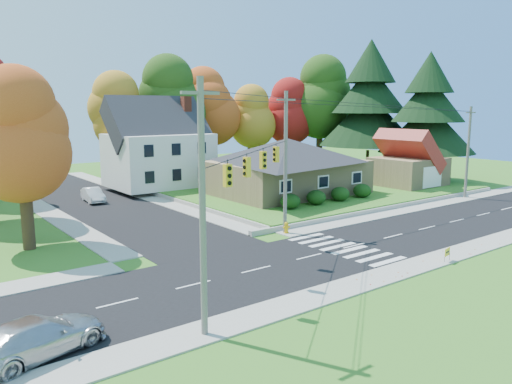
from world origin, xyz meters
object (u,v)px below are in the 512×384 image
Objects in this scene: ranch_house at (287,165)px; white_car at (93,195)px; silver_sedan at (37,337)px; fire_hydrant at (286,228)px.

white_car is at bearing 150.00° from ranch_house.
silver_sedan reaches higher than fire_hydrant.
fire_hydrant is (-9.51, -10.98, -2.84)m from ranch_house.
fire_hydrant is at bearing -66.66° from white_car.
ranch_house is 18.92m from white_car.
white_car is at bearing 108.28° from fire_hydrant.
silver_sedan reaches higher than white_car.
white_car is 4.53× the size of fire_hydrant.
ranch_house reaches higher than silver_sedan.
silver_sedan is (-28.17, -19.04, -2.52)m from ranch_house.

